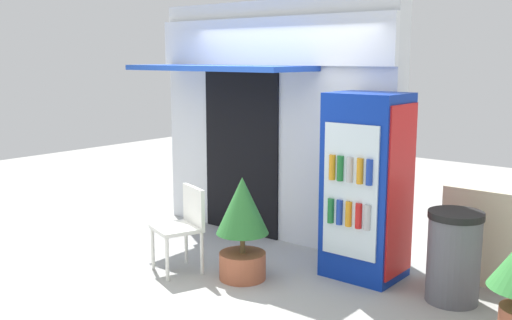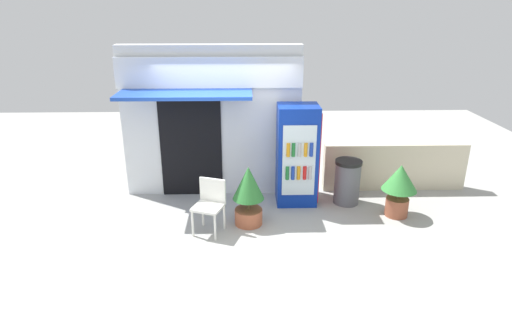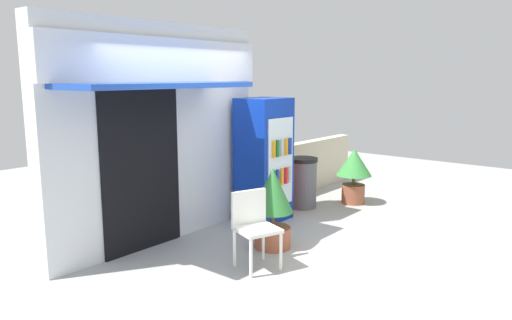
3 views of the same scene
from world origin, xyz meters
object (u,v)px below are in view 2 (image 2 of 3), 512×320
Objects in this scene: potted_plant_curbside at (399,185)px; drink_cooler at (297,155)px; potted_plant_near_shop at (248,192)px; plastic_chair at (210,202)px; trash_bin at (347,182)px.

drink_cooler is at bearing 160.51° from potted_plant_curbside.
potted_plant_near_shop is 1.09× the size of potted_plant_curbside.
plastic_chair is at bearing -172.19° from potted_plant_curbside.
plastic_chair is 3.21m from potted_plant_curbside.
potted_plant_near_shop is 1.24× the size of trash_bin.
potted_plant_near_shop reaches higher than potted_plant_curbside.
potted_plant_near_shop is at bearing 18.12° from plastic_chair.
potted_plant_curbside is 1.13× the size of trash_bin.
plastic_chair is (-1.50, -1.03, -0.40)m from drink_cooler.
trash_bin is (-0.76, 0.53, -0.16)m from potted_plant_curbside.
drink_cooler is 1.26m from potted_plant_near_shop.
potted_plant_near_shop is 1.97m from trash_bin.
potted_plant_near_shop is 2.58m from potted_plant_curbside.
potted_plant_curbside is (1.68, -0.60, -0.33)m from drink_cooler.
potted_plant_near_shop reaches higher than plastic_chair.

